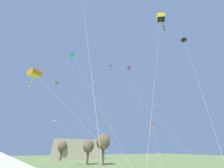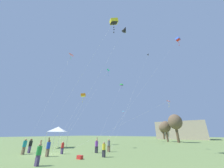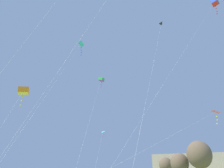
# 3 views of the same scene
# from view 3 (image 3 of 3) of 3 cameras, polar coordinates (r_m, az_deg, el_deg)

# --- Properties ---
(tree_near_right) EXTENTS (3.38, 3.38, 6.82)m
(tree_near_right) POSITION_cam_3_polar(r_m,az_deg,el_deg) (61.54, 13.87, -19.92)
(tree_near_right) COLOR brown
(tree_near_right) RESTS_ON ground
(tree_far_left) EXTENTS (3.13, 3.13, 6.33)m
(tree_far_left) POSITION_cam_3_polar(r_m,az_deg,el_deg) (42.46, 17.26, -19.28)
(tree_far_left) COLOR brown
(tree_far_left) RESTS_ON ground
(tree_far_right) EXTENTS (3.94, 3.94, 7.95)m
(tree_far_right) POSITION_cam_3_polar(r_m,az_deg,el_deg) (39.62, 21.85, -16.89)
(tree_far_right) COLOR brown
(tree_far_right) RESTS_ON ground
(kite_blue_box_0) EXTENTS (12.23, 22.03, 29.24)m
(kite_blue_box_0) POSITION_cam_3_polar(r_m,az_deg,el_deg) (41.46, 25.28, 18.68)
(kite_blue_box_0) COLOR silver
(kite_blue_box_0) RESTS_ON ground
(kite_black_diamond_1) EXTENTS (0.86, 20.52, 25.36)m
(kite_black_diamond_1) POSITION_cam_3_polar(r_m,az_deg,el_deg) (36.30, 12.77, 15.25)
(kite_black_diamond_1) COLOR silver
(kite_black_diamond_1) RESTS_ON ground
(kite_cyan_delta_2) EXTENTS (4.70, 16.71, 20.68)m
(kite_cyan_delta_2) POSITION_cam_3_polar(r_m,az_deg,el_deg) (32.24, -8.03, 10.07)
(kite_cyan_delta_2) COLOR silver
(kite_cyan_delta_2) RESTS_ON ground
(kite_orange_box_3) EXTENTS (9.78, 12.70, 12.18)m
(kite_orange_box_3) POSITION_cam_3_polar(r_m,az_deg,el_deg) (27.18, -22.11, -1.70)
(kite_orange_box_3) COLOR silver
(kite_orange_box_3) RESTS_ON ground
(kite_cyan_delta_5) EXTENTS (9.02, 20.85, 9.47)m
(kite_cyan_delta_5) POSITION_cam_3_polar(r_m,az_deg,el_deg) (36.10, -2.41, -12.56)
(kite_cyan_delta_5) COLOR silver
(kite_cyan_delta_5) RESTS_ON ground
(kite_green_box_8) EXTENTS (9.98, 24.37, 19.93)m
(kite_green_box_8) POSITION_cam_3_polar(r_m,az_deg,el_deg) (41.62, -2.80, 1.14)
(kite_green_box_8) COLOR silver
(kite_green_box_8) RESTS_ON ground
(kite_pink_delta_9) EXTENTS (11.74, 13.64, 8.28)m
(kite_pink_delta_9) POSITION_cam_3_polar(r_m,az_deg,el_deg) (21.31, 25.19, -6.86)
(kite_pink_delta_9) COLOR silver
(kite_pink_delta_9) RESTS_ON ground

